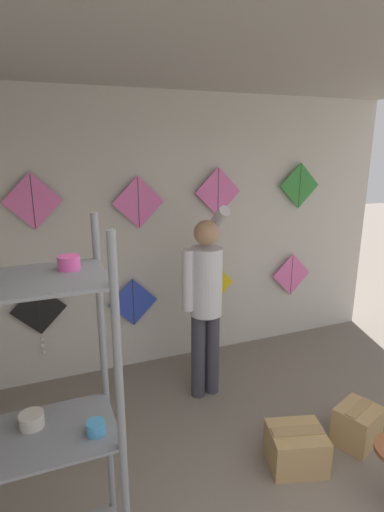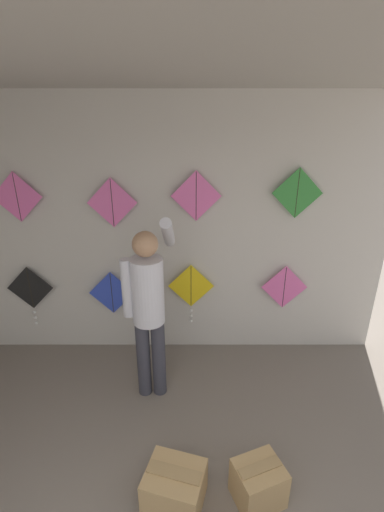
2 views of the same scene
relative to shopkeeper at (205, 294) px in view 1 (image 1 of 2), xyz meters
name	(u,v)px [view 1 (image 1 of 2)]	position (x,y,z in m)	size (l,w,h in m)	color
back_panel	(178,233)	(0.02, 0.78, 0.39)	(4.95, 0.06, 2.80)	beige
ceiling_slab	(272,49)	(0.02, -0.90, 1.81)	(4.95, 4.10, 0.04)	#A8A399
shopkeeper	(205,294)	(0.00, 0.00, 0.00)	(0.45, 0.63, 1.79)	#383842
cardboard_box	(296,448)	(0.27, -1.08, -0.86)	(0.47, 0.43, 0.30)	tan
cardboard_box_spare	(357,425)	(0.86, -1.06, -0.85)	(0.40, 0.38, 0.32)	tan
kite_0	(39,314)	(-1.41, 0.69, -0.25)	(0.51, 0.04, 0.72)	black
kite_1	(133,302)	(-0.50, 0.69, -0.27)	(0.51, 0.01, 0.51)	blue
kite_2	(212,288)	(0.38, 0.69, -0.23)	(0.51, 0.04, 0.72)	yellow
kite_3	(292,274)	(1.42, 0.69, -0.20)	(0.51, 0.01, 0.51)	pink
kite_4	(33,201)	(-1.36, 0.69, 0.81)	(0.51, 0.01, 0.51)	pink
kite_5	(138,203)	(-0.41, 0.69, 0.75)	(0.51, 0.01, 0.51)	pink
kite_6	(218,192)	(0.43, 0.69, 0.82)	(0.51, 0.01, 0.51)	pink
kite_7	(300,186)	(1.44, 0.69, 0.85)	(0.51, 0.01, 0.51)	#338C38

